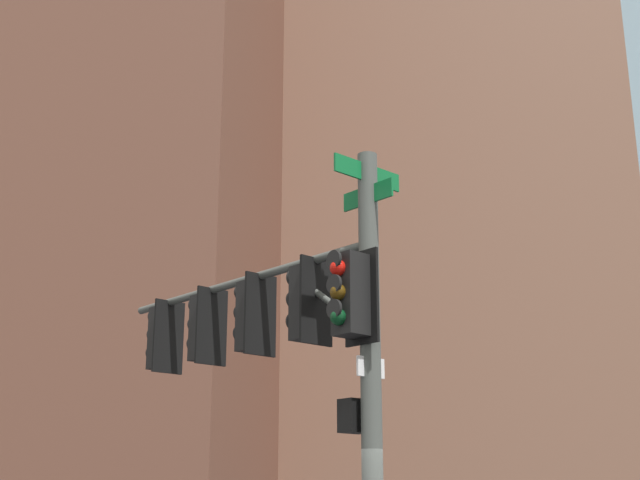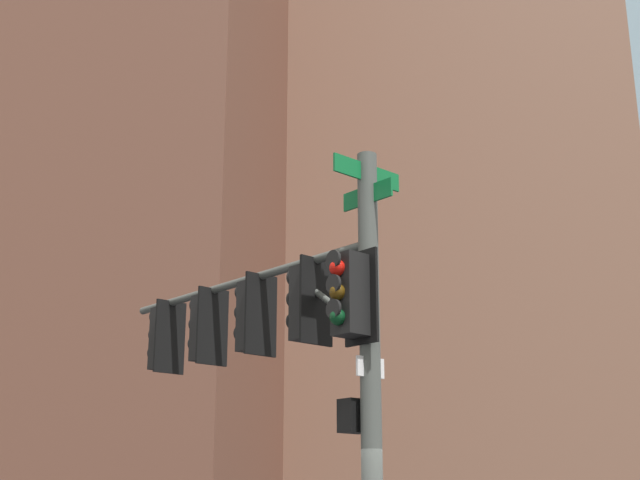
% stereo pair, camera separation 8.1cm
% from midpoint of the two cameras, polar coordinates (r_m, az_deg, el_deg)
% --- Properties ---
extents(signal_pole_assembly, '(4.55, 4.02, 6.19)m').
position_cam_midpoint_polar(signal_pole_assembly, '(11.87, -2.23, -6.27)').
color(signal_pole_assembly, '#4C514C').
rests_on(signal_pole_assembly, ground_plane).
extents(building_brick_nearside, '(25.55, 14.42, 42.09)m').
position_cam_midpoint_polar(building_brick_nearside, '(46.22, -19.34, 8.80)').
color(building_brick_nearside, brown).
rests_on(building_brick_nearside, ground_plane).
extents(building_brick_midblock, '(22.46, 16.88, 45.66)m').
position_cam_midpoint_polar(building_brick_midblock, '(54.65, 6.37, 5.94)').
color(building_brick_midblock, '#845B47').
rests_on(building_brick_midblock, ground_plane).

